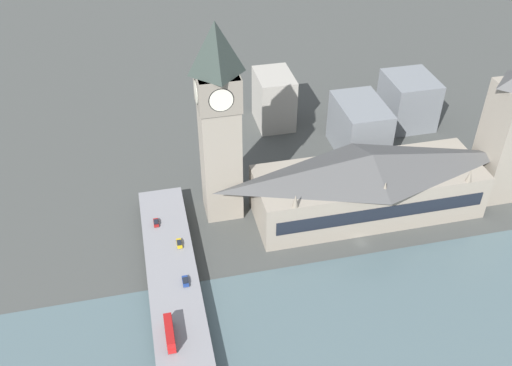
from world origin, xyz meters
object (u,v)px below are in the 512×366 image
(victoria_tower, at_px, (511,133))
(car_southbound_tail, at_px, (185,281))
(parliament_hall, at_px, (368,184))
(car_northbound_lead, at_px, (179,243))
(double_decker_bus_mid, at_px, (170,333))
(car_northbound_mid, at_px, (156,222))
(clock_tower, at_px, (219,119))
(road_bridge, at_px, (184,354))

(victoria_tower, bearing_deg, car_southbound_tail, 101.95)
(parliament_hall, distance_m, car_northbound_lead, 73.62)
(double_decker_bus_mid, distance_m, car_northbound_lead, 39.77)
(car_northbound_lead, xyz_separation_m, car_southbound_tail, (-18.15, 0.13, 0.04))
(victoria_tower, bearing_deg, car_northbound_mid, 88.42)
(victoria_tower, relative_size, double_decker_bus_mid, 5.09)
(car_northbound_lead, height_order, car_northbound_mid, car_northbound_mid)
(parliament_hall, bearing_deg, double_decker_bus_mid, 120.98)
(clock_tower, distance_m, victoria_tower, 110.37)
(double_decker_bus_mid, xyz_separation_m, car_northbound_mid, (51.77, -0.22, -1.93))
(parliament_hall, bearing_deg, road_bridge, 125.02)
(car_northbound_mid, bearing_deg, clock_tower, -70.99)
(clock_tower, xyz_separation_m, double_decker_bus_mid, (-60.77, 26.35, -32.76))
(car_southbound_tail, bearing_deg, parliament_hall, -69.62)
(parliament_hall, xyz_separation_m, double_decker_bus_mid, (-47.99, 79.93, -5.07))
(clock_tower, bearing_deg, double_decker_bus_mid, 156.56)
(double_decker_bus_mid, bearing_deg, car_southbound_tail, -18.65)
(parliament_hall, relative_size, car_northbound_lead, 18.07)
(clock_tower, relative_size, victoria_tower, 1.28)
(parliament_hall, height_order, double_decker_bus_mid, parliament_hall)
(parliament_hall, distance_m, victoria_tower, 57.19)
(road_bridge, bearing_deg, parliament_hall, -54.98)
(victoria_tower, relative_size, car_southbound_tail, 12.62)
(double_decker_bus_mid, bearing_deg, clock_tower, -23.44)
(clock_tower, distance_m, car_northbound_lead, 45.23)
(clock_tower, xyz_separation_m, car_southbound_tail, (-39.86, 19.29, -34.70))
(road_bridge, relative_size, car_northbound_mid, 34.29)
(road_bridge, height_order, car_southbound_tail, car_southbound_tail)
(road_bridge, xyz_separation_m, double_decker_bus_mid, (5.72, 3.26, 3.62))
(car_southbound_tail, bearing_deg, clock_tower, -25.83)
(car_northbound_lead, bearing_deg, double_decker_bus_mid, 169.57)
(parliament_hall, height_order, clock_tower, clock_tower)
(clock_tower, bearing_deg, parliament_hall, -103.42)
(road_bridge, bearing_deg, car_southbound_tail, -8.11)
(car_northbound_lead, bearing_deg, road_bridge, 174.99)
(road_bridge, bearing_deg, clock_tower, -19.15)
(clock_tower, relative_size, car_southbound_tail, 16.21)
(double_decker_bus_mid, bearing_deg, car_northbound_lead, -10.43)
(parliament_hall, height_order, victoria_tower, victoria_tower)
(victoria_tower, distance_m, double_decker_bus_mid, 144.84)
(victoria_tower, bearing_deg, road_bridge, 112.17)
(clock_tower, distance_m, double_decker_bus_mid, 73.90)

